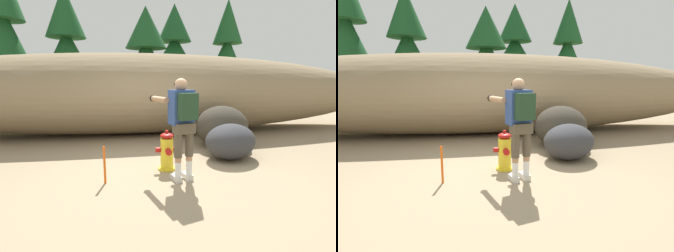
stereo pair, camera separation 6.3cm
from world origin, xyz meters
TOP-DOWN VIEW (x-y plane):
  - ground_plane at (0.00, 0.00)m, footprint 56.00×56.00m
  - dirt_embankment at (0.00, 3.72)m, footprint 16.79×3.20m
  - fire_hydrant at (0.05, 0.13)m, footprint 0.41×0.36m
  - utility_worker at (0.19, -0.38)m, footprint 0.67×1.04m
  - boulder_large at (1.66, 1.48)m, footprint 1.30×1.20m
  - boulder_mid at (1.47, 0.56)m, footprint 1.49×1.41m
  - pine_tree_far_left at (-5.76, 9.05)m, footprint 2.76×2.76m
  - pine_tree_left at (-3.22, 9.59)m, footprint 2.94×2.94m
  - pine_tree_center at (0.52, 7.73)m, footprint 2.87×2.87m
  - pine_tree_right at (2.44, 10.43)m, footprint 2.95×2.95m
  - pine_tree_far_right at (4.97, 8.90)m, footprint 2.38×2.38m
  - survey_stake at (-1.02, -0.31)m, footprint 0.04×0.04m

SIDE VIEW (x-z plane):
  - ground_plane at x=0.00m, z-range -0.04..0.00m
  - survey_stake at x=-1.02m, z-range 0.00..0.60m
  - fire_hydrant at x=0.05m, z-range -0.03..0.70m
  - boulder_mid at x=1.47m, z-range 0.00..0.73m
  - boulder_large at x=1.66m, z-range 0.00..1.01m
  - utility_worker at x=0.19m, z-range 0.22..1.85m
  - dirt_embankment at x=0.00m, z-range 0.00..2.43m
  - pine_tree_center at x=0.52m, z-range 0.30..5.22m
  - pine_tree_far_right at x=4.97m, z-range 0.28..6.09m
  - pine_tree_left at x=-3.22m, z-range 0.21..6.41m
  - pine_tree_right at x=2.44m, z-range 0.53..6.39m
  - pine_tree_far_left at x=-5.76m, z-range 0.18..7.47m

